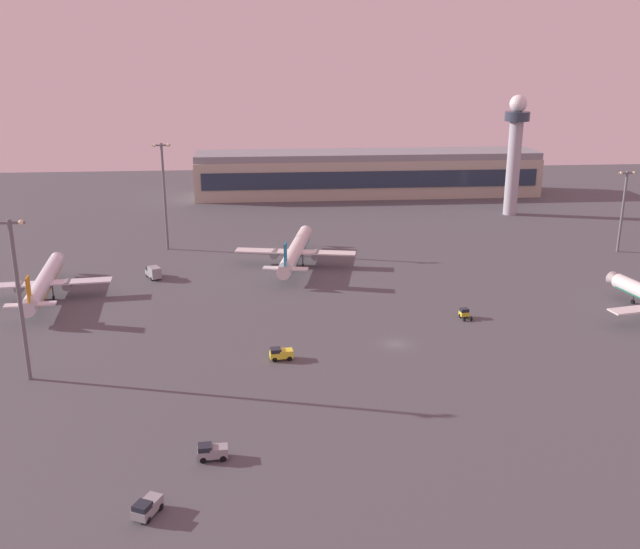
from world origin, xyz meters
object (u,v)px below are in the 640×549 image
maintenance_van (147,507)px  apron_light_west (623,205)px  airplane_mid_apron (44,282)px  apron_light_east (18,291)px  baggage_tractor (212,451)px  catering_truck (153,272)px  cargo_loader (281,354)px  pushback_tug (464,313)px  airplane_taxiway_distant (296,251)px  control_tower (515,147)px  apron_light_central (164,190)px

maintenance_van → apron_light_west: apron_light_west is taller
airplane_mid_apron → apron_light_east: apron_light_east is taller
baggage_tractor → apron_light_west: 143.19m
catering_truck → baggage_tractor: 84.90m
cargo_loader → pushback_tug: 42.61m
airplane_taxiway_distant → apron_light_west: apron_light_west is taller
airplane_mid_apron → cargo_loader: airplane_mid_apron is taller
catering_truck → cargo_loader: bearing=-85.8°
control_tower → apron_light_west: size_ratio=1.76×
control_tower → apron_light_east: size_ratio=1.41×
maintenance_van → apron_light_central: bearing=-58.9°
catering_truck → pushback_tug: bearing=-51.7°
airplane_taxiway_distant → catering_truck: airplane_taxiway_distant is taller
apron_light_central → apron_light_west: bearing=-6.1°
airplane_mid_apron → cargo_loader: size_ratio=8.83×
airplane_mid_apron → control_tower: bearing=23.5°
pushback_tug → airplane_taxiway_distant: bearing=121.1°
control_tower → apron_light_east: bearing=-136.7°
baggage_tractor → apron_light_central: (-18.50, 109.42, 15.40)m
airplane_mid_apron → airplane_taxiway_distant: bearing=13.9°
apron_light_east → apron_light_central: bearing=80.4°
apron_light_central → control_tower: bearing=17.6°
maintenance_van → apron_light_central: 122.85m
pushback_tug → apron_light_west: apron_light_west is taller
airplane_mid_apron → catering_truck: 25.70m
airplane_taxiway_distant → apron_light_central: bearing=162.9°
airplane_taxiway_distant → pushback_tug: size_ratio=12.09×
pushback_tug → apron_light_east: apron_light_east is taller
cargo_loader → apron_light_central: bearing=15.5°
airplane_taxiway_distant → pushback_tug: 52.56m
control_tower → baggage_tractor: size_ratio=9.23×
baggage_tractor → apron_light_west: (105.34, 96.27, 11.78)m
catering_truck → apron_light_west: (124.19, 13.49, 11.38)m
apron_light_east → control_tower: bearing=43.3°
control_tower → maintenance_van: control_tower is taller
catering_truck → apron_light_central: bearing=63.4°
baggage_tractor → apron_light_west: size_ratio=0.19×
maintenance_van → apron_light_central: apron_light_central is taller
maintenance_van → airplane_taxiway_distant: bearing=-77.0°
control_tower → apron_light_central: bearing=-162.4°
pushback_tug → cargo_loader: bearing=-163.2°
airplane_mid_apron → catering_truck: size_ratio=6.21×
airplane_mid_apron → airplane_taxiway_distant: airplane_taxiway_distant is taller
cargo_loader → maintenance_van: (-17.46, -44.05, 0.00)m
catering_truck → apron_light_east: apron_light_east is taller
airplane_mid_apron → catering_truck: bearing=23.7°
cargo_loader → apron_light_west: bearing=-61.0°
airplane_mid_apron → catering_truck: airplane_mid_apron is taller
airplane_taxiway_distant → apron_light_east: 80.35m
apron_light_west → cargo_loader: bearing=-145.9°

